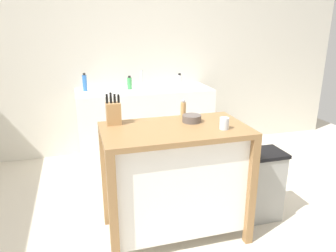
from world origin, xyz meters
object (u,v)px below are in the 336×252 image
bottle_hand_soap (179,81)px  bottle_dish_soap (129,83)px  kitchen_island (175,176)px  trash_bin (260,185)px  bottle_spray_cleaner (85,83)px  drinking_cup (224,123)px  sink_faucet (142,79)px  knife_block (113,113)px  bowl_stoneware_deep (192,118)px  pepper_grinder (183,109)px

bottle_hand_soap → bottle_dish_soap: bottle_hand_soap is taller
kitchen_island → trash_bin: kitchen_island is taller
bottle_spray_cleaner → drinking_cup: bearing=-63.7°
kitchen_island → sink_faucet: sink_faucet is taller
trash_bin → bottle_spray_cleaner: size_ratio=2.91×
knife_block → drinking_cup: size_ratio=2.83×
trash_bin → bottle_spray_cleaner: bearing=128.7°
bowl_stoneware_deep → bottle_hand_soap: 1.53m
bowl_stoneware_deep → drinking_cup: drinking_cup is taller
bowl_stoneware_deep → pepper_grinder: 0.14m
kitchen_island → pepper_grinder: 0.55m
drinking_cup → bottle_hand_soap: bottle_hand_soap is taller
knife_block → drinking_cup: bearing=-24.3°
pepper_grinder → bottle_dish_soap: pepper_grinder is taller
knife_block → bottle_hand_soap: size_ratio=1.33×
bowl_stoneware_deep → bottle_hand_soap: bottle_hand_soap is taller
drinking_cup → sink_faucet: (-0.22, 1.93, 0.03)m
pepper_grinder → trash_bin: (0.66, -0.21, -0.68)m
bottle_spray_cleaner → bottle_dish_soap: bottle_spray_cleaner is taller
kitchen_island → trash_bin: bearing=1.1°
bowl_stoneware_deep → sink_faucet: size_ratio=0.68×
knife_block → trash_bin: size_ratio=0.40×
trash_bin → bottle_dish_soap: size_ratio=3.78×
knife_block → pepper_grinder: 0.57m
bottle_hand_soap → bowl_stoneware_deep: bearing=-104.3°
bottle_hand_soap → drinking_cup: bearing=-96.9°
drinking_cup → bottle_spray_cleaner: (-0.93, 1.88, 0.02)m
drinking_cup → bottle_dish_soap: (-0.40, 1.85, -0.00)m
knife_block → sink_faucet: size_ratio=1.14×
bottle_hand_soap → pepper_grinder: bearing=-106.7°
bottle_dish_soap → sink_faucet: bearing=24.9°
trash_bin → bottle_dish_soap: (-0.86, 1.70, 0.65)m
sink_faucet → bottle_spray_cleaner: 0.71m
drinking_cup → trash_bin: bearing=18.1°
kitchen_island → sink_faucet: size_ratio=5.04×
bottle_hand_soap → kitchen_island: bearing=-109.0°
bowl_stoneware_deep → trash_bin: size_ratio=0.24×
drinking_cup → pepper_grinder: bearing=118.5°
drinking_cup → bottle_spray_cleaner: size_ratio=0.41×
drinking_cup → kitchen_island: bearing=158.2°
knife_block → bottle_dish_soap: bearing=76.0°
bowl_stoneware_deep → bottle_spray_cleaner: size_ratio=0.70×
pepper_grinder → sink_faucet: sink_faucet is taller
bottle_spray_cleaner → bottle_dish_soap: size_ratio=1.30×
pepper_grinder → sink_faucet: (-0.03, 1.57, 0.00)m
kitchen_island → pepper_grinder: (0.14, 0.23, 0.48)m
bottle_dish_soap → bottle_hand_soap: bearing=-11.6°
knife_block → bowl_stoneware_deep: 0.62m
knife_block → sink_faucet: knife_block is taller
bottle_hand_soap → bottle_dish_soap: bearing=168.4°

